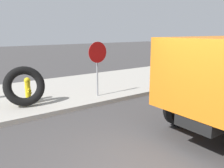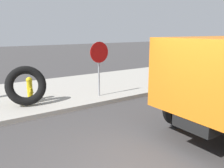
% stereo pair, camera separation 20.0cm
% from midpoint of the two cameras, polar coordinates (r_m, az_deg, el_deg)
% --- Properties ---
extents(sidewalk_curb, '(36.00, 5.00, 0.15)m').
position_cam_midpoint_polar(sidewalk_curb, '(9.97, -19.37, -2.68)').
color(sidewalk_curb, '#ADA89E').
rests_on(sidewalk_curb, ground).
extents(fire_hydrant, '(0.21, 0.48, 0.83)m').
position_cam_midpoint_polar(fire_hydrant, '(8.90, -19.74, -1.02)').
color(fire_hydrant, yellow).
rests_on(fire_hydrant, sidewalk_curb).
extents(loose_tire, '(1.39, 0.88, 1.31)m').
position_cam_midpoint_polar(loose_tire, '(8.32, -20.50, -0.47)').
color(loose_tire, black).
rests_on(loose_tire, sidewalk_curb).
extents(stop_sign, '(0.76, 0.08, 2.01)m').
position_cam_midpoint_polar(stop_sign, '(8.91, -4.07, 5.88)').
color(stop_sign, gray).
rests_on(stop_sign, sidewalk_curb).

